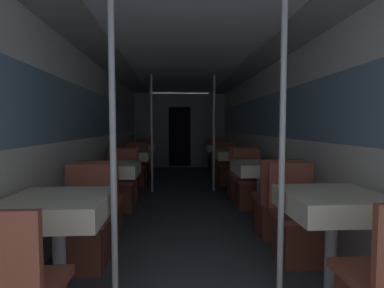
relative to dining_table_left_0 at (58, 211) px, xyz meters
name	(u,v)px	position (x,y,z in m)	size (l,w,h in m)	color
wall_left	(101,132)	(-0.41, 2.93, 0.47)	(0.05, 9.92, 2.17)	silver
wall_right	(265,132)	(2.31, 2.93, 0.47)	(0.05, 9.92, 2.17)	silver
ceiling_panel	(184,66)	(0.95, 2.93, 1.55)	(2.72, 9.92, 0.07)	silver
bulkhead_far	(180,131)	(0.95, 6.81, 0.42)	(2.67, 0.09, 2.17)	gray
dining_table_left_0	(58,211)	(0.00, 0.00, 0.00)	(0.66, 0.66, 0.76)	#4C4C51
chair_left_far_0	(85,235)	(0.00, 0.58, -0.38)	(0.43, 0.43, 0.88)	brown
support_pole_left_0	(113,148)	(0.37, 0.00, 0.42)	(0.04, 0.04, 2.17)	silver
dining_table_left_1	(112,171)	(0.00, 1.77, 0.00)	(0.66, 0.66, 0.76)	#4C4C51
chair_left_near_1	(102,214)	(0.00, 1.19, -0.38)	(0.43, 0.43, 0.88)	brown
chair_left_far_1	(121,191)	(0.00, 2.35, -0.38)	(0.43, 0.43, 0.88)	brown
dining_table_left_2	(132,157)	(0.00, 3.54, 0.00)	(0.66, 0.66, 0.76)	#4C4C51
chair_left_near_2	(127,183)	(0.00, 2.96, -0.38)	(0.43, 0.43, 0.88)	brown
chair_left_far_2	(136,172)	(0.00, 4.12, -0.38)	(0.43, 0.43, 0.88)	brown
support_pole_left_2	(152,134)	(0.37, 3.54, 0.42)	(0.04, 0.04, 2.17)	silver
dining_table_left_3	(142,149)	(0.00, 5.31, 0.00)	(0.66, 0.66, 0.76)	#4C4C51
chair_left_near_3	(139,168)	(0.00, 4.73, -0.38)	(0.43, 0.43, 0.88)	brown
chair_left_far_3	(144,162)	(0.00, 5.89, -0.38)	(0.43, 0.43, 0.88)	brown
dining_table_right_0	(332,207)	(1.90, 0.00, 0.00)	(0.66, 0.66, 0.76)	#4C4C51
chair_right_far_0	(297,230)	(1.90, 0.58, -0.38)	(0.43, 0.43, 0.88)	brown
support_pole_right_0	(282,147)	(1.53, 0.00, 0.42)	(0.04, 0.04, 2.17)	silver
dining_table_right_1	(260,170)	(1.90, 1.77, 0.00)	(0.66, 0.66, 0.76)	#4C4C51
chair_right_near_1	(275,211)	(1.90, 1.19, -0.38)	(0.43, 0.43, 0.88)	brown
chair_right_far_1	(249,189)	(1.90, 2.35, -0.38)	(0.43, 0.43, 0.88)	brown
dining_table_right_2	(233,156)	(1.90, 3.54, 0.00)	(0.66, 0.66, 0.76)	#4C4C51
chair_right_near_2	(240,182)	(1.90, 2.96, -0.38)	(0.43, 0.43, 0.88)	brown
chair_right_far_2	(228,171)	(1.90, 4.12, -0.38)	(0.43, 0.43, 0.88)	brown
support_pole_right_2	(214,134)	(1.53, 3.54, 0.42)	(0.04, 0.04, 2.17)	silver
dining_table_right_3	(219,149)	(1.90, 5.31, 0.00)	(0.66, 0.66, 0.76)	#4C4C51
chair_right_near_3	(223,167)	(1.90, 4.73, -0.38)	(0.43, 0.43, 0.88)	brown
chair_right_far_3	(216,161)	(1.90, 5.89, -0.38)	(0.43, 0.43, 0.88)	brown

